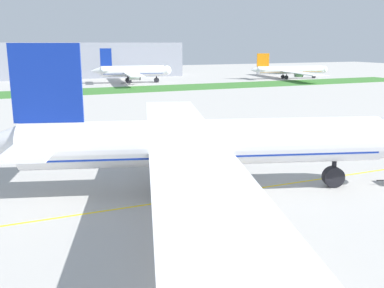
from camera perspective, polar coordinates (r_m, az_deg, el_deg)
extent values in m
plane|color=#ADAAA5|center=(48.61, 4.48, -7.99)|extent=(600.00, 600.00, 0.00)
cube|color=yellow|center=(51.57, 2.65, -6.70)|extent=(280.00, 0.36, 0.01)
cube|color=#38722D|center=(167.19, -15.81, 6.58)|extent=(320.00, 24.00, 0.10)
cylinder|color=white|center=(51.08, 1.83, 0.24)|extent=(41.90, 17.37, 5.42)
cube|color=navy|center=(51.30, 1.82, -0.79)|extent=(40.16, 16.47, 0.65)
cube|color=navy|center=(50.61, -18.54, 7.55)|extent=(7.42, 2.71, 8.68)
cube|color=white|center=(56.89, -17.81, 1.78)|extent=(6.95, 9.65, 0.38)
cube|color=white|center=(46.55, -20.37, -0.82)|extent=(6.95, 9.65, 0.38)
cube|color=white|center=(72.15, -2.26, 3.46)|extent=(19.84, 38.98, 0.43)
cube|color=white|center=(30.53, 3.66, -10.10)|extent=(19.84, 38.98, 0.43)
cylinder|color=#B7BABF|center=(64.22, -0.58, 0.78)|extent=(5.79, 4.34, 2.98)
cylinder|color=black|center=(64.52, 1.70, 0.84)|extent=(1.33, 3.13, 3.13)
cylinder|color=#B7BABF|center=(39.15, 3.31, -7.35)|extent=(5.79, 4.34, 2.98)
cylinder|color=black|center=(39.64, 7.01, -7.16)|extent=(1.33, 3.13, 3.13)
cylinder|color=black|center=(56.50, 18.12, -3.10)|extent=(0.57, 0.57, 2.10)
cylinder|color=black|center=(56.79, 18.05, -4.12)|extent=(2.80, 1.85, 2.58)
cylinder|color=black|center=(54.41, -2.14, -3.05)|extent=(0.57, 0.57, 2.10)
cylinder|color=black|center=(54.71, -2.13, -4.11)|extent=(2.80, 1.85, 2.58)
cylinder|color=black|center=(48.98, -1.65, -4.88)|extent=(0.57, 0.57, 2.10)
cylinder|color=black|center=(49.31, -1.64, -6.05)|extent=(2.80, 1.85, 2.58)
cube|color=black|center=(58.10, 23.59, 1.40)|extent=(2.99, 4.44, 0.98)
sphere|color=black|center=(53.82, -15.71, 0.95)|extent=(0.38, 0.38, 0.38)
sphere|color=black|center=(53.44, -12.89, 1.03)|extent=(0.38, 0.38, 0.38)
sphere|color=black|center=(53.20, -10.04, 1.10)|extent=(0.38, 0.38, 0.38)
sphere|color=black|center=(53.08, -7.16, 1.17)|extent=(0.38, 0.38, 0.38)
sphere|color=black|center=(53.11, -4.28, 1.25)|extent=(0.38, 0.38, 0.38)
sphere|color=black|center=(53.26, -1.41, 1.31)|extent=(0.38, 0.38, 0.38)
sphere|color=black|center=(53.55, 1.43, 1.38)|extent=(0.38, 0.38, 0.38)
sphere|color=black|center=(53.97, 4.24, 1.44)|extent=(0.38, 0.38, 0.38)
sphere|color=black|center=(54.51, 7.00, 1.49)|extent=(0.38, 0.38, 0.38)
sphere|color=black|center=(55.18, 9.70, 1.54)|extent=(0.38, 0.38, 0.38)
sphere|color=black|center=(55.97, 12.33, 1.59)|extent=(0.38, 0.38, 0.38)
sphere|color=black|center=(56.88, 14.88, 1.63)|extent=(0.38, 0.38, 0.38)
sphere|color=black|center=(57.89, 17.35, 1.67)|extent=(0.38, 0.38, 0.38)
cylinder|color=black|center=(59.98, 23.81, -4.38)|extent=(1.76, 0.64, 0.12)
cylinder|color=black|center=(36.77, -2.09, -14.48)|extent=(0.12, 0.12, 0.84)
cylinder|color=orange|center=(36.54, -1.92, -13.45)|extent=(0.10, 0.10, 0.54)
cylinder|color=black|center=(36.66, -2.33, -14.57)|extent=(0.12, 0.12, 0.84)
cylinder|color=orange|center=(36.26, -2.52, -13.68)|extent=(0.10, 0.10, 0.54)
cube|color=orange|center=(36.39, -2.22, -13.52)|extent=(0.50, 0.38, 0.60)
sphere|color=tan|center=(36.20, -2.22, -12.92)|extent=(0.23, 0.23, 0.23)
cube|color=yellow|center=(96.55, -1.27, 3.64)|extent=(4.71, 3.68, 2.41)
cube|color=yellow|center=(96.64, -2.85, 3.47)|extent=(2.32, 2.65, 1.87)
cube|color=#263347|center=(96.60, -3.29, 3.69)|extent=(0.79, 1.82, 0.82)
cylinder|color=black|center=(95.67, -2.86, 2.80)|extent=(0.95, 0.61, 0.90)
cylinder|color=black|center=(97.93, -2.82, 3.04)|extent=(0.95, 0.61, 0.90)
cylinder|color=black|center=(95.63, -0.64, 2.82)|extent=(0.95, 0.61, 0.90)
cylinder|color=black|center=(97.89, -0.66, 3.05)|extent=(0.95, 0.61, 0.90)
cylinder|color=white|center=(200.25, -7.75, 9.47)|extent=(28.46, 8.96, 4.79)
cube|color=navy|center=(200.30, -7.74, 9.23)|extent=(27.30, 8.41, 0.57)
sphere|color=white|center=(202.64, -3.38, 9.60)|extent=(4.55, 4.55, 4.55)
cone|color=white|center=(198.97, -12.45, 9.37)|extent=(5.82, 4.81, 4.07)
cube|color=navy|center=(198.93, -11.24, 11.11)|extent=(5.07, 1.23, 7.66)
cube|color=white|center=(203.90, -11.41, 9.60)|extent=(4.21, 8.03, 0.33)
cube|color=white|center=(194.36, -11.25, 9.45)|extent=(4.21, 8.03, 0.33)
cube|color=white|center=(215.03, -8.61, 9.52)|extent=(9.91, 25.90, 0.38)
cube|color=white|center=(185.24, -7.62, 9.01)|extent=(9.91, 25.90, 0.38)
cylinder|color=#B7BABF|center=(209.58, -8.20, 9.05)|extent=(4.89, 3.29, 2.63)
cylinder|color=black|center=(209.84, -7.57, 9.07)|extent=(0.81, 2.79, 2.76)
cylinder|color=#B7BABF|center=(191.07, -7.56, 8.69)|extent=(4.89, 3.29, 2.63)
cylinder|color=black|center=(191.36, -6.88, 8.72)|extent=(0.81, 2.79, 2.76)
cylinder|color=black|center=(202.01, -4.68, 8.63)|extent=(0.50, 0.50, 1.85)
cylinder|color=black|center=(202.09, -4.68, 8.37)|extent=(2.40, 1.35, 2.27)
cylinder|color=black|center=(202.72, -8.44, 8.55)|extent=(0.50, 0.50, 1.85)
cylinder|color=black|center=(202.79, -8.44, 8.29)|extent=(2.40, 1.35, 2.27)
cylinder|color=black|center=(197.74, -8.29, 8.44)|extent=(0.50, 0.50, 1.85)
cylinder|color=black|center=(197.81, -8.28, 8.18)|extent=(2.40, 1.35, 2.27)
cylinder|color=white|center=(228.43, 12.75, 9.46)|extent=(35.53, 9.89, 3.95)
cube|color=orange|center=(228.47, 12.74, 9.29)|extent=(34.09, 9.34, 0.47)
sphere|color=white|center=(237.23, 16.88, 9.34)|extent=(3.75, 3.75, 3.75)
cone|color=white|center=(220.61, 8.14, 9.61)|extent=(4.85, 4.05, 3.36)
cube|color=orange|center=(222.10, 9.30, 10.84)|extent=(6.34, 1.47, 6.32)
cube|color=white|center=(225.69, 8.70, 9.74)|extent=(4.91, 6.89, 0.28)
cube|color=white|center=(218.40, 9.49, 9.61)|extent=(4.91, 6.89, 0.28)
cube|color=white|center=(243.93, 10.51, 9.65)|extent=(13.07, 32.70, 0.32)
cube|color=white|center=(211.72, 14.43, 8.98)|extent=(13.07, 32.70, 0.32)
cylinder|color=#B7BABF|center=(237.91, 11.43, 9.24)|extent=(4.07, 2.78, 2.17)
cylinder|color=black|center=(238.70, 11.85, 9.24)|extent=(0.71, 2.30, 2.28)
cylinder|color=#B7BABF|center=(218.63, 13.79, 8.82)|extent=(4.07, 2.78, 2.17)
cylinder|color=black|center=(219.49, 14.23, 8.81)|extent=(0.71, 2.30, 2.28)
cylinder|color=black|center=(234.78, 15.70, 8.71)|extent=(0.41, 0.41, 1.53)
cylinder|color=black|center=(234.83, 15.69, 8.53)|extent=(1.99, 1.15, 1.88)
cylinder|color=black|center=(229.25, 11.84, 8.83)|extent=(0.41, 0.41, 1.53)
cylinder|color=black|center=(229.30, 11.83, 8.64)|extent=(1.99, 1.15, 1.88)
cylinder|color=black|center=(225.51, 12.29, 8.74)|extent=(0.41, 0.41, 1.53)
cylinder|color=black|center=(225.57, 12.28, 8.55)|extent=(1.99, 1.15, 1.88)
cube|color=gray|center=(238.13, -15.44, 10.55)|extent=(115.46, 20.00, 18.00)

